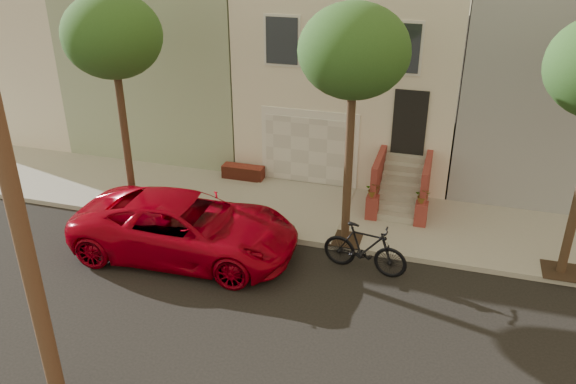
% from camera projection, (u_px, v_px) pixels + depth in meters
% --- Properties ---
extents(ground, '(90.00, 90.00, 0.00)m').
position_uv_depth(ground, '(265.00, 324.00, 12.95)').
color(ground, black).
rests_on(ground, ground).
extents(sidewalk, '(40.00, 3.70, 0.15)m').
position_uv_depth(sidewalk, '(322.00, 213.00, 17.53)').
color(sidewalk, gray).
rests_on(sidewalk, ground).
extents(house_row, '(33.10, 11.70, 7.00)m').
position_uv_depth(house_row, '(363.00, 53.00, 21.00)').
color(house_row, beige).
rests_on(house_row, sidewalk).
extents(tree_left, '(2.70, 2.57, 6.30)m').
position_uv_depth(tree_left, '(112.00, 37.00, 15.44)').
color(tree_left, '#2D2116').
rests_on(tree_left, sidewalk).
extents(tree_mid, '(2.70, 2.57, 6.30)m').
position_uv_depth(tree_mid, '(354.00, 53.00, 13.76)').
color(tree_mid, '#2D2116').
rests_on(tree_mid, sidewalk).
extents(pickup_truck, '(6.00, 2.94, 1.64)m').
position_uv_depth(pickup_truck, '(186.00, 227.00, 15.25)').
color(pickup_truck, '#9C0012').
rests_on(pickup_truck, ground).
extents(motorcycle, '(2.26, 0.94, 1.31)m').
position_uv_depth(motorcycle, '(365.00, 248.00, 14.58)').
color(motorcycle, black).
rests_on(motorcycle, ground).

